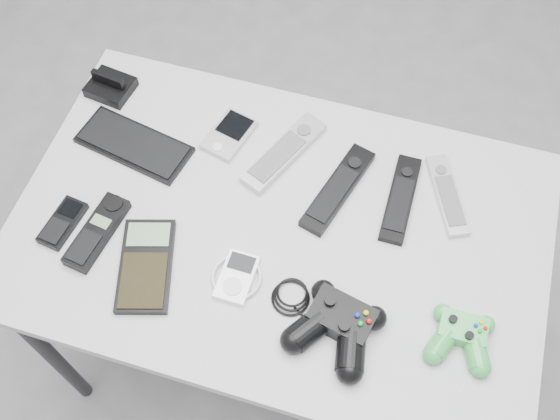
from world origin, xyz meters
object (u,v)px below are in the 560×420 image
(remote_black_b, at_px, (401,198))
(controller_green, at_px, (462,335))
(remote_black_a, at_px, (338,188))
(mobile_phone, at_px, (63,223))
(calculator, at_px, (146,265))
(desk, at_px, (279,242))
(remote_silver_a, at_px, (284,152))
(pda_keyboard, at_px, (134,144))
(remote_silver_b, at_px, (447,195))
(controller_black, at_px, (338,324))
(cordless_handset, at_px, (97,232))
(mp3_player, at_px, (237,277))
(pda, at_px, (229,135))

(remote_black_b, bearing_deg, controller_green, -57.87)
(remote_black_a, bearing_deg, remote_black_b, 22.36)
(mobile_phone, height_order, calculator, same)
(desk, relative_size, remote_silver_a, 4.78)
(remote_silver_a, bearing_deg, pda_keyboard, -144.04)
(remote_silver_b, relative_size, controller_black, 0.69)
(remote_silver_b, relative_size, controller_green, 1.47)
(remote_black_a, xyz_separation_m, mobile_phone, (-0.51, -0.23, -0.00))
(remote_black_a, height_order, remote_silver_b, remote_black_a)
(cordless_handset, distance_m, mp3_player, 0.29)
(pda_keyboard, bearing_deg, remote_black_b, 13.95)
(desk, bearing_deg, controller_black, -47.05)
(pda, xyz_separation_m, cordless_handset, (-0.17, -0.30, 0.00))
(desk, height_order, remote_silver_a, remote_silver_a)
(desk, relative_size, pda_keyboard, 4.34)
(remote_black_a, xyz_separation_m, controller_green, (0.29, -0.24, 0.01))
(remote_black_a, bearing_deg, controller_green, -24.10)
(remote_silver_a, xyz_separation_m, calculator, (-0.18, -0.33, -0.00))
(remote_silver_a, bearing_deg, remote_black_b, 14.89)
(remote_black_b, relative_size, calculator, 1.05)
(remote_black_b, height_order, controller_black, controller_black)
(cordless_handset, xyz_separation_m, controller_green, (0.72, -0.01, 0.01))
(remote_silver_b, xyz_separation_m, mp3_player, (-0.35, -0.30, -0.00))
(desk, distance_m, pda, 0.26)
(remote_black_a, bearing_deg, controller_black, -60.30)
(pda_keyboard, bearing_deg, remote_silver_a, 23.40)
(mobile_phone, height_order, controller_black, controller_black)
(mp3_player, bearing_deg, mobile_phone, 178.83)
(remote_silver_b, height_order, mp3_player, same)
(mobile_phone, relative_size, controller_black, 0.41)
(remote_black_b, relative_size, remote_silver_b, 1.08)
(pda, distance_m, controller_green, 0.63)
(remote_silver_b, bearing_deg, pda_keyboard, 161.27)
(remote_silver_a, xyz_separation_m, controller_green, (0.42, -0.30, 0.01))
(remote_black_a, relative_size, controller_green, 1.76)
(remote_black_a, height_order, cordless_handset, cordless_handset)
(remote_black_a, height_order, controller_black, controller_black)
(controller_black, bearing_deg, mp3_player, -179.18)
(controller_black, bearing_deg, pda_keyboard, 164.66)
(remote_black_a, height_order, remote_black_b, remote_black_a)
(pda_keyboard, xyz_separation_m, mp3_player, (0.31, -0.23, 0.00))
(desk, xyz_separation_m, controller_green, (0.38, -0.13, 0.08))
(cordless_handset, relative_size, controller_green, 1.31)
(remote_silver_b, distance_m, calculator, 0.62)
(controller_green, bearing_deg, remote_black_a, 139.92)
(mobile_phone, relative_size, cordless_handset, 0.66)
(controller_black, bearing_deg, cordless_handset, -173.59)
(remote_black_a, bearing_deg, pda_keyboard, -162.13)
(mp3_player, bearing_deg, desk, 71.39)
(desk, height_order, pda_keyboard, pda_keyboard)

